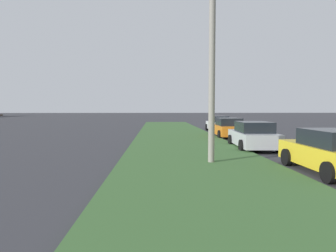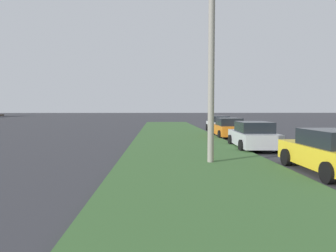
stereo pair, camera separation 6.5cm
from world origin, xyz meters
TOP-DOWN VIEW (x-y plane):
  - grass_median at (10.00, 6.63)m, footprint 60.00×6.00m
  - parked_car_yellow at (4.09, 2.30)m, footprint 4.30×2.03m
  - parked_car_silver at (10.10, 2.98)m, footprint 4.39×2.19m
  - parked_car_orange at (16.48, 2.74)m, footprint 4.32×2.07m
  - parked_car_white at (22.34, 2.24)m, footprint 4.38×2.17m
  - streetlight at (5.67, 5.71)m, footprint 0.71×2.87m

SIDE VIEW (x-z plane):
  - grass_median at x=10.00m, z-range 0.00..0.12m
  - parked_car_yellow at x=4.09m, z-range -0.02..1.45m
  - parked_car_silver at x=10.10m, z-range -0.02..1.45m
  - parked_car_orange at x=16.48m, z-range -0.02..1.45m
  - parked_car_white at x=22.34m, z-range -0.02..1.45m
  - streetlight at x=5.67m, z-range 0.64..8.14m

